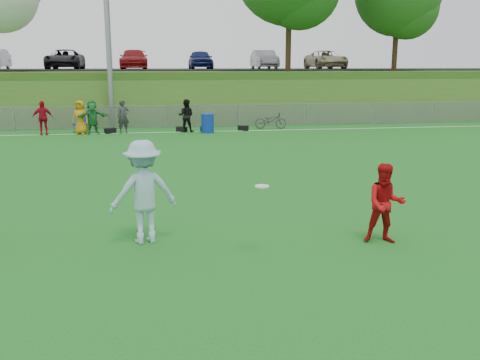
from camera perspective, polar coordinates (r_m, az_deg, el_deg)
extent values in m
plane|color=#14601C|center=(10.50, -4.58, -7.05)|extent=(120.00, 120.00, 0.00)
cube|color=white|center=(28.10, -7.68, 5.07)|extent=(60.00, 0.10, 0.01)
cube|color=gray|center=(30.03, -7.83, 6.67)|extent=(58.00, 0.02, 1.20)
cube|color=gray|center=(29.97, -7.86, 7.90)|extent=(58.00, 0.04, 0.04)
cylinder|color=gray|center=(30.87, -13.99, 16.62)|extent=(0.30, 0.30, 12.00)
cube|color=#315819|center=(40.93, -8.31, 9.37)|extent=(120.00, 18.00, 3.00)
cube|color=black|center=(42.89, -8.43, 11.57)|extent=(120.00, 12.00, 0.10)
cylinder|color=black|center=(35.68, 5.26, 18.29)|extent=(0.36, 0.36, 8.50)
cylinder|color=black|center=(39.72, 16.38, 16.16)|extent=(0.36, 0.36, 7.00)
sphere|color=#144512|center=(39.77, 17.45, 17.10)|extent=(4.20, 4.20, 4.20)
imported|color=black|center=(42.34, -18.17, 12.14)|extent=(2.39, 5.18, 1.44)
imported|color=maroon|center=(41.90, -11.24, 12.51)|extent=(2.02, 4.96, 1.44)
imported|color=#111C4E|center=(42.05, -4.25, 12.70)|extent=(1.70, 4.23, 1.44)
imported|color=gray|center=(42.79, 2.60, 12.71)|extent=(1.52, 4.37, 1.44)
imported|color=tan|center=(44.09, 9.13, 12.56)|extent=(2.39, 5.18, 1.44)
imported|color=#AC0B1D|center=(28.52, -20.32, 6.23)|extent=(1.06, 0.62, 1.69)
imported|color=#C78612|center=(28.23, -16.66, 6.42)|extent=(0.95, 0.77, 1.69)
imported|color=#1F7634|center=(28.16, -15.47, 6.48)|extent=(1.65, 0.92, 1.69)
imported|color=#2E2E30|center=(28.04, -12.35, 6.62)|extent=(0.71, 0.56, 1.69)
imported|color=black|center=(28.06, -5.78, 6.84)|extent=(0.96, 0.83, 1.69)
cube|color=black|center=(28.26, -13.67, 5.13)|extent=(0.61, 0.53, 0.26)
cube|color=black|center=(28.22, -6.24, 5.39)|extent=(0.59, 0.58, 0.26)
cube|color=black|center=(28.31, -3.68, 5.46)|extent=(0.59, 0.36, 0.26)
cube|color=black|center=(28.58, 0.34, 5.55)|extent=(0.61, 0.46, 0.26)
imported|color=#AB0B0E|center=(10.84, 15.25, -2.45)|extent=(0.89, 0.76, 1.58)
imported|color=#95BECF|center=(10.60, -10.27, -1.27)|extent=(1.47, 1.08, 2.04)
cylinder|color=silver|center=(9.61, 2.37, -0.67)|extent=(0.26, 0.26, 0.02)
cylinder|color=#0D2D95|center=(27.70, -3.47, 6.06)|extent=(0.82, 0.82, 0.97)
cube|color=#0F3AA7|center=(29.08, -16.71, 5.75)|extent=(0.69, 0.69, 0.05)
cube|color=#0F3AA7|center=(29.28, -16.51, 6.34)|extent=(0.52, 0.22, 0.54)
imported|color=#333335|center=(29.49, 3.30, 6.37)|extent=(1.76, 0.76, 0.90)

